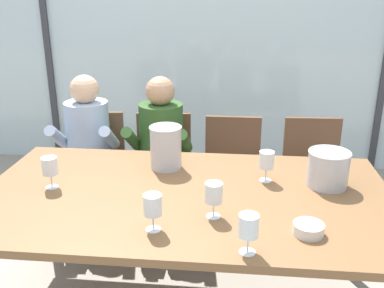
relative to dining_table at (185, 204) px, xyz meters
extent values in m
plane|color=#9E9384|center=(0.00, 1.00, -0.69)|extent=(14.00, 14.00, 0.00)
cube|color=silver|center=(0.00, 2.28, 0.61)|extent=(7.38, 0.03, 2.60)
cube|color=#38383D|center=(-1.66, 2.26, 0.61)|extent=(0.06, 0.06, 2.60)
cube|color=#568942|center=(0.00, 5.59, 0.27)|extent=(13.38, 2.40, 1.93)
cube|color=brown|center=(0.00, 0.00, 0.04)|extent=(2.18, 1.20, 0.04)
cylinder|color=brown|center=(-0.99, 0.50, -0.33)|extent=(0.07, 0.07, 0.72)
cylinder|color=brown|center=(0.99, 0.50, -0.33)|extent=(0.07, 0.07, 0.72)
cube|color=brown|center=(-0.80, 0.91, -0.26)|extent=(0.48, 0.48, 0.03)
cube|color=brown|center=(-0.83, 1.10, -0.04)|extent=(0.42, 0.08, 0.42)
cylinder|color=brown|center=(-0.97, 0.70, -0.48)|extent=(0.04, 0.04, 0.42)
cylinder|color=brown|center=(-0.60, 0.74, -0.48)|extent=(0.04, 0.04, 0.42)
cylinder|color=brown|center=(-1.01, 1.07, -0.48)|extent=(0.04, 0.04, 0.42)
cylinder|color=brown|center=(-0.64, 1.11, -0.48)|extent=(0.04, 0.04, 0.42)
cube|color=brown|center=(-0.28, 0.93, -0.26)|extent=(0.47, 0.47, 0.03)
cube|color=brown|center=(-0.30, 1.13, -0.04)|extent=(0.42, 0.07, 0.42)
cylinder|color=brown|center=(-0.46, 0.73, -0.48)|extent=(0.04, 0.04, 0.42)
cylinder|color=brown|center=(-0.08, 0.75, -0.48)|extent=(0.04, 0.04, 0.42)
cylinder|color=brown|center=(-0.49, 1.10, -0.48)|extent=(0.04, 0.04, 0.42)
cylinder|color=brown|center=(-0.11, 1.13, -0.48)|extent=(0.04, 0.04, 0.42)
cube|color=brown|center=(0.24, 0.89, -0.26)|extent=(0.44, 0.44, 0.03)
cube|color=brown|center=(0.24, 1.09, -0.04)|extent=(0.42, 0.04, 0.42)
cylinder|color=brown|center=(0.05, 0.70, -0.48)|extent=(0.04, 0.04, 0.42)
cylinder|color=brown|center=(0.43, 0.70, -0.48)|extent=(0.04, 0.04, 0.42)
cylinder|color=brown|center=(0.05, 1.08, -0.48)|extent=(0.04, 0.04, 0.42)
cylinder|color=brown|center=(0.43, 1.08, -0.48)|extent=(0.04, 0.04, 0.42)
cube|color=brown|center=(0.84, 0.92, -0.26)|extent=(0.46, 0.46, 0.03)
cube|color=brown|center=(0.83, 1.12, -0.04)|extent=(0.42, 0.06, 0.42)
cylinder|color=brown|center=(0.66, 0.72, -0.48)|extent=(0.04, 0.04, 0.42)
cylinder|color=brown|center=(1.04, 0.74, -0.48)|extent=(0.04, 0.04, 0.42)
cylinder|color=brown|center=(0.64, 1.10, -0.48)|extent=(0.04, 0.04, 0.42)
cylinder|color=brown|center=(1.02, 1.12, -0.48)|extent=(0.04, 0.04, 0.42)
cylinder|color=#9EB2D1|center=(-0.84, 0.95, 0.03)|extent=(0.34, 0.34, 0.52)
sphere|color=#DBAD89|center=(-0.84, 0.95, 0.39)|extent=(0.21, 0.21, 0.21)
cube|color=#47423D|center=(-0.92, 0.74, -0.23)|extent=(0.15, 0.41, 0.13)
cube|color=#47423D|center=(-0.74, 0.75, -0.23)|extent=(0.15, 0.41, 0.13)
cylinder|color=#47423D|center=(-0.91, 0.54, -0.47)|extent=(0.10, 0.10, 0.44)
cylinder|color=#47423D|center=(-0.73, 0.55, -0.47)|extent=(0.10, 0.10, 0.44)
cylinder|color=#9EB2D1|center=(-1.02, 0.82, 0.06)|extent=(0.10, 0.33, 0.26)
cylinder|color=#9EB2D1|center=(-0.65, 0.84, 0.06)|extent=(0.10, 0.33, 0.26)
cylinder|color=#2D5123|center=(-0.29, 0.95, 0.03)|extent=(0.33, 0.33, 0.52)
sphere|color=tan|center=(-0.29, 0.95, 0.39)|extent=(0.21, 0.21, 0.21)
cube|color=#47423D|center=(-0.38, 0.75, -0.23)|extent=(0.14, 0.40, 0.13)
cube|color=#47423D|center=(-0.20, 0.75, -0.23)|extent=(0.14, 0.40, 0.13)
cylinder|color=#47423D|center=(-0.39, 0.55, -0.47)|extent=(0.10, 0.10, 0.44)
cylinder|color=#47423D|center=(-0.21, 0.55, -0.47)|extent=(0.10, 0.10, 0.44)
cylinder|color=#2D5123|center=(-0.48, 0.83, 0.06)|extent=(0.09, 0.33, 0.26)
cylinder|color=#2D5123|center=(-0.10, 0.82, 0.06)|extent=(0.09, 0.33, 0.26)
cylinder|color=#B7B7BC|center=(0.76, 0.17, 0.16)|extent=(0.22, 0.22, 0.19)
torus|color=silver|center=(0.76, 0.17, 0.26)|extent=(0.23, 0.23, 0.01)
cylinder|color=#B7B7BC|center=(-0.15, 0.33, 0.19)|extent=(0.19, 0.19, 0.25)
torus|color=silver|center=(-0.15, 0.33, 0.32)|extent=(0.19, 0.19, 0.01)
cylinder|color=silver|center=(0.58, -0.34, 0.09)|extent=(0.14, 0.14, 0.05)
cylinder|color=silver|center=(0.43, 0.20, 0.07)|extent=(0.07, 0.07, 0.00)
cylinder|color=silver|center=(0.43, 0.20, 0.11)|extent=(0.01, 0.01, 0.07)
cylinder|color=silver|center=(0.43, 0.20, 0.19)|extent=(0.08, 0.08, 0.09)
cylinder|color=#E0D184|center=(0.43, 0.20, 0.16)|extent=(0.07, 0.07, 0.04)
cylinder|color=silver|center=(0.31, -0.51, 0.07)|extent=(0.07, 0.07, 0.00)
cylinder|color=silver|center=(0.31, -0.51, 0.11)|extent=(0.01, 0.01, 0.07)
cylinder|color=silver|center=(0.31, -0.51, 0.19)|extent=(0.08, 0.08, 0.09)
cylinder|color=silver|center=(-0.10, -0.37, 0.07)|extent=(0.07, 0.07, 0.00)
cylinder|color=silver|center=(-0.10, -0.37, 0.11)|extent=(0.01, 0.01, 0.07)
cylinder|color=silver|center=(-0.10, -0.37, 0.19)|extent=(0.08, 0.08, 0.09)
cylinder|color=maroon|center=(-0.10, -0.37, 0.16)|extent=(0.07, 0.07, 0.04)
cylinder|color=silver|center=(-0.73, 0.00, 0.07)|extent=(0.07, 0.07, 0.00)
cylinder|color=silver|center=(-0.73, 0.00, 0.11)|extent=(0.01, 0.01, 0.07)
cylinder|color=silver|center=(-0.73, 0.00, 0.19)|extent=(0.08, 0.08, 0.09)
cylinder|color=#560C1E|center=(-0.73, 0.00, 0.16)|extent=(0.07, 0.07, 0.04)
cylinder|color=silver|center=(0.16, -0.23, 0.07)|extent=(0.07, 0.07, 0.00)
cylinder|color=silver|center=(0.16, -0.23, 0.11)|extent=(0.01, 0.01, 0.07)
cylinder|color=silver|center=(0.16, -0.23, 0.19)|extent=(0.08, 0.08, 0.09)
camera|label=1|loc=(0.24, -2.04, 1.09)|focal=40.72mm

